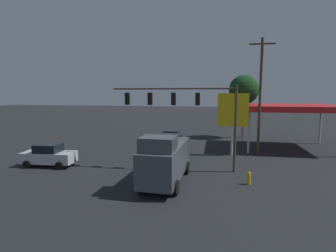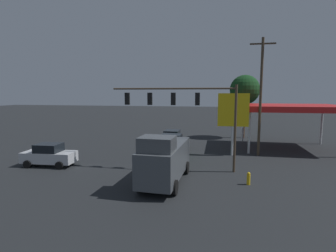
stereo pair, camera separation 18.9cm
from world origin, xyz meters
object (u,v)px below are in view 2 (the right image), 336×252
at_px(utility_pole, 261,95).
at_px(street_tree, 245,90).
at_px(traffic_signal_assembly, 183,105).
at_px(pickup_parked, 173,146).
at_px(sedan_waiting, 172,139).
at_px(price_sign, 233,112).
at_px(delivery_truck, 165,159).
at_px(fire_hydrant, 249,178).
at_px(sedan_far, 49,155).

xyz_separation_m(utility_pole, street_tree, (0.51, -10.50, 0.58)).
xyz_separation_m(traffic_signal_assembly, pickup_parked, (1.48, -3.67, -4.18)).
xyz_separation_m(utility_pole, sedan_waiting, (9.26, -2.66, -5.10)).
distance_m(traffic_signal_assembly, sedan_waiting, 10.16).
relative_size(utility_pole, price_sign, 1.85).
bearing_deg(price_sign, pickup_parked, 19.91).
relative_size(traffic_signal_assembly, delivery_truck, 1.46).
xyz_separation_m(delivery_truck, pickup_parked, (0.67, -7.18, -0.58)).
bearing_deg(fire_hydrant, utility_pole, -102.03).
height_order(price_sign, sedan_far, price_sign).
bearing_deg(traffic_signal_assembly, fire_hydrant, 150.05).
bearing_deg(utility_pole, price_sign, 9.96).
height_order(utility_pole, delivery_truck, utility_pole).
relative_size(delivery_truck, street_tree, 0.79).
bearing_deg(price_sign, delivery_truck, 61.37).
distance_m(utility_pole, sedan_waiting, 10.90).
bearing_deg(traffic_signal_assembly, sedan_waiting, -74.52).
distance_m(sedan_waiting, fire_hydrant, 13.80).
bearing_deg(pickup_parked, fire_hydrant, 46.38).
relative_size(price_sign, sedan_waiting, 1.40).
relative_size(price_sign, pickup_parked, 1.18).
bearing_deg(pickup_parked, sedan_waiting, -167.56).
bearing_deg(sedan_far, traffic_signal_assembly, -177.40).
bearing_deg(sedan_far, street_tree, -137.97).
xyz_separation_m(sedan_far, delivery_truck, (-10.63, 2.37, 0.74)).
bearing_deg(delivery_truck, sedan_waiting, -169.67).
bearing_deg(delivery_truck, utility_pole, 144.61).
bearing_deg(street_tree, sedan_far, 45.11).
bearing_deg(sedan_waiting, fire_hydrant, 33.53).
height_order(pickup_parked, street_tree, street_tree).
bearing_deg(delivery_truck, traffic_signal_assembly, 169.70).
xyz_separation_m(sedan_far, fire_hydrant, (-16.34, 1.68, -0.51)).
distance_m(traffic_signal_assembly, delivery_truck, 5.09).
height_order(sedan_waiting, delivery_truck, delivery_truck).
xyz_separation_m(traffic_signal_assembly, sedan_waiting, (2.45, -8.85, -4.34)).
distance_m(sedan_waiting, pickup_parked, 5.27).
bearing_deg(sedan_waiting, utility_pole, 75.33).
xyz_separation_m(utility_pole, pickup_parked, (8.30, 2.52, -4.94)).
bearing_deg(pickup_parked, street_tree, 150.98).
bearing_deg(sedan_far, fire_hydrant, 171.05).
height_order(traffic_signal_assembly, sedan_far, traffic_signal_assembly).
xyz_separation_m(price_sign, street_tree, (-2.07, -10.95, 2.24)).
height_order(price_sign, pickup_parked, price_sign).
xyz_separation_m(price_sign, delivery_truck, (5.05, 9.25, -2.70)).
bearing_deg(sedan_far, delivery_truck, 164.36).
relative_size(traffic_signal_assembly, price_sign, 1.62).
bearing_deg(traffic_signal_assembly, sedan_far, 5.68).
relative_size(traffic_signal_assembly, sedan_waiting, 2.26).
bearing_deg(sedan_waiting, street_tree, 133.18).
height_order(sedan_far, fire_hydrant, sedan_far).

